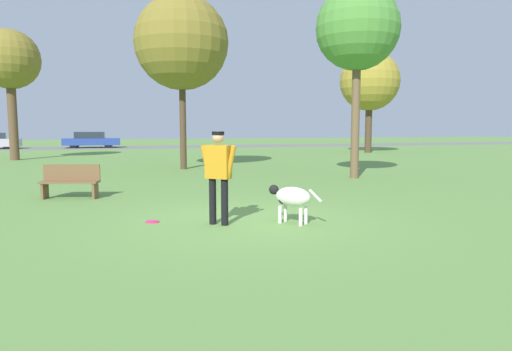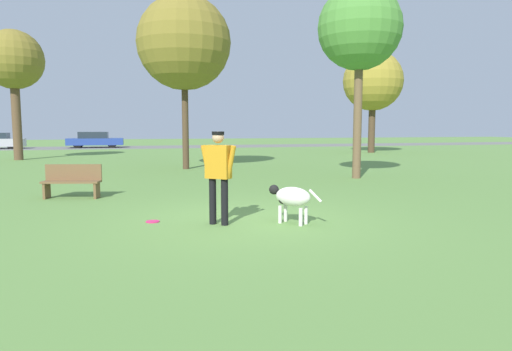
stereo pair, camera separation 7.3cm
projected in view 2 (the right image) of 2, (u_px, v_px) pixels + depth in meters
ground_plane at (244, 220)px, 8.76m from camera, size 120.00×120.00×0.00m
far_road_strip at (158, 147)px, 40.18m from camera, size 120.00×6.00×0.01m
person at (218, 169)px, 8.25m from camera, size 0.61×0.52×1.70m
dog at (291, 197)px, 8.40m from camera, size 0.80×0.91×0.70m
frisbee at (153, 222)px, 8.57m from camera, size 0.26×0.26×0.02m
tree_mid_center at (184, 43)px, 18.79m from camera, size 3.87×3.87×7.17m
tree_far_right at (373, 81)px, 31.09m from camera, size 4.06×4.06×6.94m
tree_near_right at (360, 29)px, 15.35m from camera, size 2.84×2.84×6.52m
tree_far_left at (13, 61)px, 24.05m from camera, size 3.10×3.10×6.87m
parked_car_blue at (95, 140)px, 38.73m from camera, size 4.58×1.83×1.35m
park_bench at (72, 180)px, 11.44m from camera, size 1.46×0.71×0.84m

